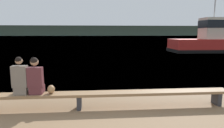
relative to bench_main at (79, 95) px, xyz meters
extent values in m
plane|color=#5684A3|center=(-0.16, 121.48, -0.39)|extent=(240.00, 240.00, 0.00)
cube|color=#384233|center=(-0.16, 169.63, 3.76)|extent=(600.00, 12.00, 8.30)
cube|color=#8E6B47|center=(0.00, 0.00, 0.03)|extent=(8.83, 0.43, 0.08)
cube|color=#2D2D33|center=(4.12, 0.00, -0.20)|extent=(0.12, 0.36, 0.38)
cube|color=#2D2D33|center=(0.00, 0.00, -0.20)|extent=(0.12, 0.36, 0.38)
cube|color=#70665B|center=(-1.59, 0.08, 0.18)|extent=(0.35, 0.40, 0.22)
cube|color=#70665B|center=(-1.59, -0.02, 0.58)|extent=(0.40, 0.22, 0.59)
sphere|color=tan|center=(-1.59, -0.02, 1.01)|extent=(0.19, 0.19, 0.19)
sphere|color=black|center=(-1.59, -0.03, 1.04)|extent=(0.18, 0.18, 0.18)
cube|color=#56282D|center=(-1.18, 0.08, 0.18)|extent=(0.35, 0.40, 0.22)
cube|color=#56282D|center=(-1.18, -0.02, 0.56)|extent=(0.40, 0.22, 0.54)
sphere|color=tan|center=(-1.18, -0.02, 0.98)|extent=(0.22, 0.22, 0.22)
sphere|color=black|center=(-1.18, -0.04, 1.01)|extent=(0.20, 0.20, 0.20)
ellipsoid|color=#9E754C|center=(-0.78, 0.01, 0.19)|extent=(0.20, 0.23, 0.24)
cube|color=red|center=(13.70, 16.45, 0.34)|extent=(9.04, 3.67, 1.45)
cube|color=black|center=(13.70, 16.45, -0.21)|extent=(9.23, 3.82, 0.35)
cube|color=beige|center=(14.15, 16.44, 2.26)|extent=(3.18, 2.17, 2.39)
cube|color=black|center=(14.15, 16.44, 2.74)|extent=(3.24, 2.24, 0.86)
cylinder|color=#B2B2B7|center=(13.84, 16.45, 5.12)|extent=(0.14, 0.14, 3.33)
camera|label=1|loc=(0.48, -5.53, 1.76)|focal=32.00mm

